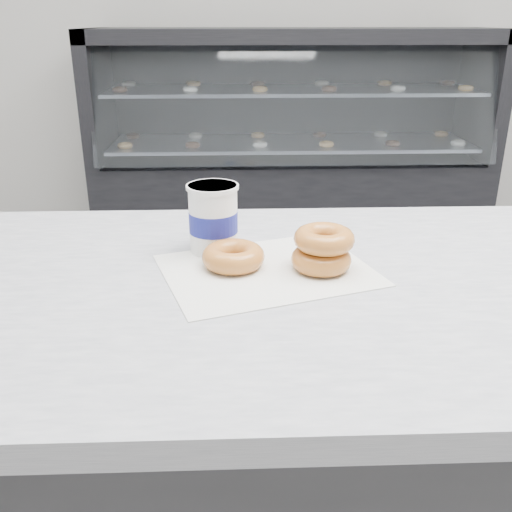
% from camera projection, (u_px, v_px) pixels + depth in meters
% --- Properties ---
extents(ground, '(5.00, 5.00, 0.00)m').
position_uv_depth(ground, '(348.00, 453.00, 1.84)').
color(ground, gray).
rests_on(ground, ground).
extents(counter, '(3.06, 0.76, 0.90)m').
position_uv_depth(counter, '(419.00, 485.00, 1.11)').
color(counter, '#333335').
rests_on(counter, ground).
extents(display_case, '(2.40, 0.74, 1.25)m').
position_uv_depth(display_case, '(290.00, 157.00, 3.61)').
color(display_case, black).
rests_on(display_case, ground).
extents(wax_paper, '(0.40, 0.35, 0.00)m').
position_uv_depth(wax_paper, '(267.00, 270.00, 0.97)').
color(wax_paper, silver).
rests_on(wax_paper, counter).
extents(donut_single, '(0.11, 0.11, 0.04)m').
position_uv_depth(donut_single, '(233.00, 256.00, 0.97)').
color(donut_single, '#D17839').
rests_on(donut_single, wax_paper).
extents(donut_stack, '(0.12, 0.12, 0.07)m').
position_uv_depth(donut_stack, '(323.00, 249.00, 0.96)').
color(donut_stack, '#D17839').
rests_on(donut_stack, wax_paper).
extents(coffee_cup, '(0.11, 0.11, 0.13)m').
position_uv_depth(coffee_cup, '(213.00, 218.00, 1.03)').
color(coffee_cup, white).
rests_on(coffee_cup, counter).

